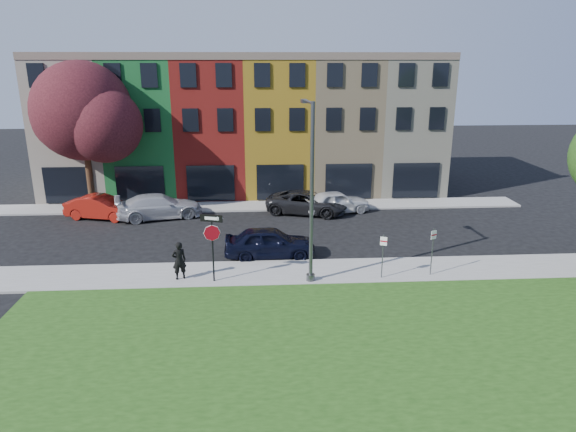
{
  "coord_description": "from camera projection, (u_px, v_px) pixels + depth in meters",
  "views": [
    {
      "loc": [
        -1.63,
        -20.09,
        10.03
      ],
      "look_at": [
        -0.17,
        4.0,
        2.65
      ],
      "focal_mm": 32.0,
      "sensor_mm": 36.0,
      "label": 1
    }
  ],
  "objects": [
    {
      "name": "sedan_near",
      "position": [
        270.0,
        242.0,
        26.98
      ],
      "size": [
        2.05,
        4.8,
        1.62
      ],
      "primitive_type": "imported",
      "rotation": [
        0.0,
        0.0,
        1.59
      ],
      "color": "black",
      "rests_on": "ground"
    },
    {
      "name": "parking_sign_a",
      "position": [
        383.0,
        251.0,
        23.93
      ],
      "size": [
        0.3,
        0.16,
        2.14
      ],
      "rotation": [
        0.0,
        0.0,
        -0.42
      ],
      "color": "#46484B",
      "rests_on": "sidewalk_near"
    },
    {
      "name": "ground",
      "position": [
        297.0,
        301.0,
        22.2
      ],
      "size": [
        120.0,
        120.0,
        0.0
      ],
      "primitive_type": "plane",
      "color": "black",
      "rests_on": "ground"
    },
    {
      "name": "parking_sign_b",
      "position": [
        433.0,
        246.0,
        24.24
      ],
      "size": [
        0.3,
        0.17,
        2.35
      ],
      "rotation": [
        0.0,
        0.0,
        0.42
      ],
      "color": "#46484B",
      "rests_on": "sidewalk_near"
    },
    {
      "name": "man",
      "position": [
        179.0,
        261.0,
        23.93
      ],
      "size": [
        0.97,
        0.9,
        1.84
      ],
      "primitive_type": "imported",
      "rotation": [
        0.0,
        0.0,
        3.52
      ],
      "color": "black",
      "rests_on": "sidewalk_near"
    },
    {
      "name": "parked_car_white",
      "position": [
        336.0,
        202.0,
        34.77
      ],
      "size": [
        4.15,
        5.47,
        1.55
      ],
      "primitive_type": "imported",
      "rotation": [
        0.0,
        0.0,
        1.84
      ],
      "color": "silver",
      "rests_on": "ground"
    },
    {
      "name": "grass_park",
      "position": [
        553.0,
        375.0,
        16.92
      ],
      "size": [
        40.0,
        16.0,
        0.1
      ],
      "primitive_type": "cube",
      "color": "#1E4012",
      "rests_on": "ground"
    },
    {
      "name": "tree_purple",
      "position": [
        85.0,
        113.0,
        34.09
      ],
      "size": [
        7.85,
        6.87,
        9.9
      ],
      "color": "black",
      "rests_on": "sidewalk_far"
    },
    {
      "name": "parked_car_red",
      "position": [
        101.0,
        207.0,
        33.53
      ],
      "size": [
        3.94,
        5.46,
        1.53
      ],
      "primitive_type": "imported",
      "rotation": [
        0.0,
        0.0,
        1.31
      ],
      "color": "maroon",
      "rests_on": "ground"
    },
    {
      "name": "stop_sign",
      "position": [
        212.0,
        234.0,
        23.28
      ],
      "size": [
        1.02,
        0.32,
        3.24
      ],
      "rotation": [
        0.0,
        0.0,
        -0.27
      ],
      "color": "black",
      "rests_on": "sidewalk_near"
    },
    {
      "name": "parked_car_silver",
      "position": [
        159.0,
        206.0,
        33.64
      ],
      "size": [
        5.05,
        6.65,
        1.6
      ],
      "primitive_type": "imported",
      "rotation": [
        0.0,
        0.0,
        1.84
      ],
      "color": "#ACACB1",
      "rests_on": "ground"
    },
    {
      "name": "sidewalk_far",
      "position": [
        239.0,
        206.0,
        36.33
      ],
      "size": [
        40.0,
        2.4,
        0.12
      ],
      "primitive_type": "cube",
      "color": "gray",
      "rests_on": "ground"
    },
    {
      "name": "sidewalk_near",
      "position": [
        333.0,
        271.0,
        25.16
      ],
      "size": [
        40.0,
        3.0,
        0.12
      ],
      "primitive_type": "cube",
      "color": "gray",
      "rests_on": "ground"
    },
    {
      "name": "street_lamp",
      "position": [
        311.0,
        194.0,
        23.01
      ],
      "size": [
        0.53,
        2.58,
        8.21
      ],
      "rotation": [
        0.0,
        0.0,
        0.09
      ],
      "color": "#46484B",
      "rests_on": "sidewalk_near"
    },
    {
      "name": "rowhouse_block",
      "position": [
        246.0,
        125.0,
        40.82
      ],
      "size": [
        30.0,
        10.12,
        10.0
      ],
      "color": "beige",
      "rests_on": "ground"
    },
    {
      "name": "parked_car_dark",
      "position": [
        307.0,
        202.0,
        34.69
      ],
      "size": [
        5.49,
        6.81,
        1.51
      ],
      "primitive_type": "imported",
      "rotation": [
        0.0,
        0.0,
        1.28
      ],
      "color": "black",
      "rests_on": "ground"
    }
  ]
}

